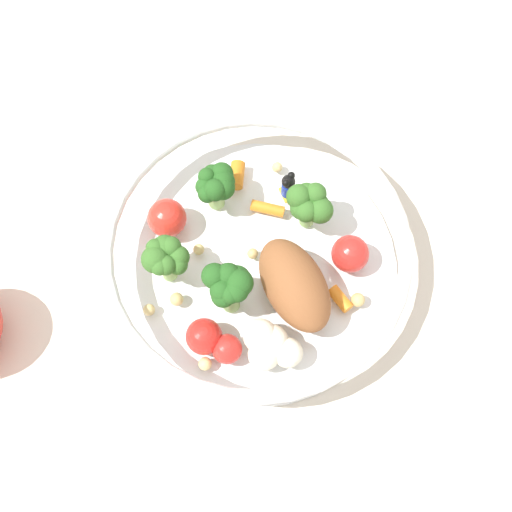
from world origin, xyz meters
The scene contains 2 objects.
ground_plane centered at (0.00, 0.00, 0.00)m, with size 2.40×2.40×0.00m, color silver.
food_container centered at (-0.01, -0.02, 0.03)m, with size 0.26×0.26×0.07m.
Camera 1 is at (-0.20, -0.14, 0.59)m, focal length 50.88 mm.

